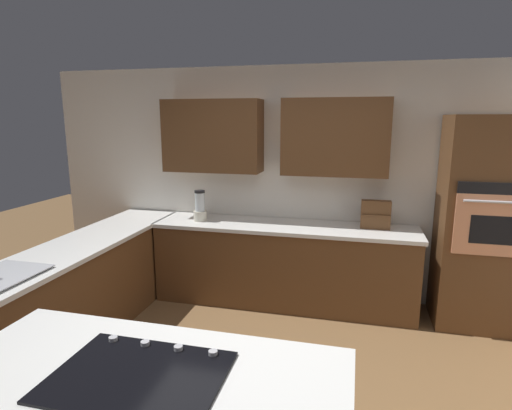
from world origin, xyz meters
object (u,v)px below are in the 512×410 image
(cooktop, at_px, (139,375))
(spice_rack, at_px, (376,215))
(blender, at_px, (200,208))
(wall_oven, at_px, (484,224))

(cooktop, distance_m, spice_rack, 3.09)
(blender, relative_size, spice_rack, 1.15)
(wall_oven, xyz_separation_m, spice_rack, (1.00, -0.08, 0.02))
(blender, bearing_deg, cooktop, 105.97)
(wall_oven, xyz_separation_m, blender, (2.90, 0.03, 0.02))
(cooktop, height_order, blender, blender)
(spice_rack, bearing_deg, wall_oven, 175.19)
(wall_oven, height_order, spice_rack, wall_oven)
(cooktop, distance_m, blender, 2.89)
(spice_rack, bearing_deg, blender, 3.38)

